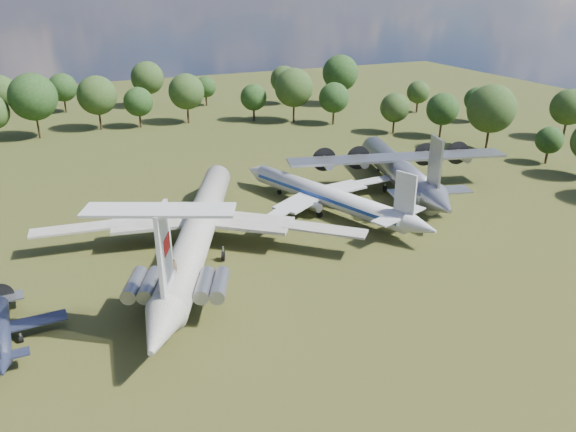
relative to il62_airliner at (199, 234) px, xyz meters
name	(u,v)px	position (x,y,z in m)	size (l,w,h in m)	color
ground	(190,255)	(-1.53, -0.04, -2.85)	(300.00, 300.00, 0.00)	#293E14
il62_airliner	(199,234)	(0.00, 0.00, 0.00)	(44.78, 58.21, 5.71)	silver
tu104_jet	(326,199)	(22.33, 6.20, -0.74)	(31.68, 42.24, 4.22)	silver
an12_transport	(399,174)	(38.66, 10.29, -0.01)	(38.67, 43.22, 5.69)	#A1A3A8
small_prop_west	(2,334)	(-23.86, -12.12, -1.60)	(12.51, 17.06, 2.50)	black
person_on_il62	(174,265)	(-6.52, -14.60, 3.65)	(0.58, 0.38, 1.59)	#846243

